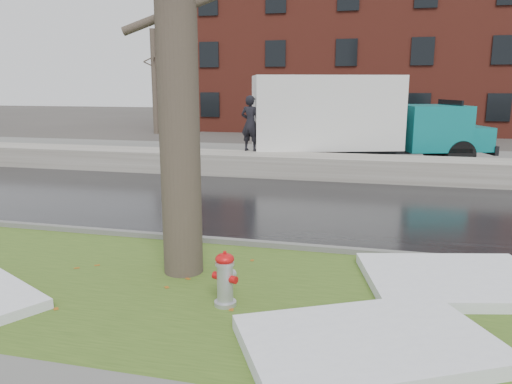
# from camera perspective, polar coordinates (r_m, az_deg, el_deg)

# --- Properties ---
(ground) EXTENTS (120.00, 120.00, 0.00)m
(ground) POSITION_cam_1_polar(r_m,az_deg,el_deg) (8.57, -1.11, -8.49)
(ground) COLOR #47423D
(ground) RESTS_ON ground
(verge) EXTENTS (60.00, 4.50, 0.04)m
(verge) POSITION_cam_1_polar(r_m,az_deg,el_deg) (7.46, -3.68, -11.60)
(verge) COLOR #344F1A
(verge) RESTS_ON ground
(road) EXTENTS (60.00, 7.00, 0.03)m
(road) POSITION_cam_1_polar(r_m,az_deg,el_deg) (12.78, 4.20, -1.54)
(road) COLOR black
(road) RESTS_ON ground
(parking_lot) EXTENTS (60.00, 9.00, 0.03)m
(parking_lot) POSITION_cam_1_polar(r_m,az_deg,el_deg) (21.07, 8.23, 3.73)
(parking_lot) COLOR slate
(parking_lot) RESTS_ON ground
(curb) EXTENTS (60.00, 0.15, 0.14)m
(curb) POSITION_cam_1_polar(r_m,az_deg,el_deg) (9.47, 0.49, -6.04)
(curb) COLOR slate
(curb) RESTS_ON ground
(snowbank) EXTENTS (60.00, 1.60, 0.75)m
(snowbank) POSITION_cam_1_polar(r_m,az_deg,el_deg) (16.79, 6.71, 2.92)
(snowbank) COLOR #AAA69C
(snowbank) RESTS_ON ground
(brick_building) EXTENTS (26.00, 12.00, 10.00)m
(brick_building) POSITION_cam_1_polar(r_m,az_deg,el_deg) (37.80, 14.41, 14.68)
(brick_building) COLOR maroon
(brick_building) RESTS_ON ground
(bg_tree_left) EXTENTS (1.40, 1.62, 6.50)m
(bg_tree_left) POSITION_cam_1_polar(r_m,az_deg,el_deg) (32.93, -11.53, 12.35)
(bg_tree_left) COLOR brown
(bg_tree_left) RESTS_ON ground
(bg_tree_center) EXTENTS (1.40, 1.62, 6.50)m
(bg_tree_center) POSITION_cam_1_polar(r_m,az_deg,el_deg) (34.71, 0.62, 12.55)
(bg_tree_center) COLOR brown
(bg_tree_center) RESTS_ON ground
(fire_hydrant) EXTENTS (0.39, 0.36, 0.78)m
(fire_hydrant) POSITION_cam_1_polar(r_m,az_deg,el_deg) (6.92, -3.55, -9.62)
(fire_hydrant) COLOR #A9ABB1
(fire_hydrant) RESTS_ON verge
(tree) EXTENTS (1.62, 1.90, 7.86)m
(tree) POSITION_cam_1_polar(r_m,az_deg,el_deg) (7.86, -9.14, 19.15)
(tree) COLOR brown
(tree) RESTS_ON verge
(box_truck) EXTENTS (10.17, 4.92, 3.39)m
(box_truck) POSITION_cam_1_polar(r_m,az_deg,el_deg) (19.15, 11.09, 8.17)
(box_truck) COLOR black
(box_truck) RESTS_ON ground
(worker) EXTENTS (0.79, 0.59, 1.94)m
(worker) POSITION_cam_1_polar(r_m,az_deg,el_deg) (17.68, -0.65, 7.86)
(worker) COLOR black
(worker) RESTS_ON snowbank
(snow_patch_near) EXTENTS (2.99, 2.55, 0.16)m
(snow_patch_near) POSITION_cam_1_polar(r_m,az_deg,el_deg) (8.26, 21.70, -9.32)
(snow_patch_near) COLOR silver
(snow_patch_near) RESTS_ON verge
(snow_patch_side) EXTENTS (3.32, 2.90, 0.18)m
(snow_patch_side) POSITION_cam_1_polar(r_m,az_deg,el_deg) (6.07, 12.71, -16.56)
(snow_patch_side) COLOR silver
(snow_patch_side) RESTS_ON verge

